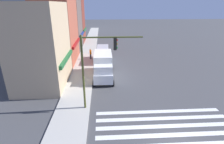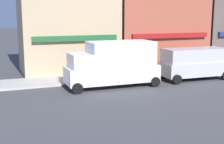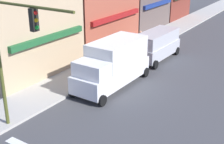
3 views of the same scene
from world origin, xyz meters
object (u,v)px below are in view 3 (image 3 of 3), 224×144
at_px(box_truck_white, 113,63).
at_px(van_silver, 156,44).
at_px(traffic_signal, 12,46).
at_px(pedestrian_orange_vest, 140,40).

height_order(box_truck_white, van_silver, box_truck_white).
xyz_separation_m(box_truck_white, van_silver, (6.47, -0.00, -0.30)).
bearing_deg(traffic_signal, box_truck_white, -4.78).
distance_m(traffic_signal, box_truck_white, 7.86).
bearing_deg(van_silver, pedestrian_orange_vest, 64.94).
bearing_deg(traffic_signal, van_silver, -2.53).
xyz_separation_m(traffic_signal, van_silver, (13.75, -0.61, -3.21)).
distance_m(traffic_signal, pedestrian_orange_vest, 15.21).
bearing_deg(pedestrian_orange_vest, traffic_signal, 55.07).
relative_size(traffic_signal, box_truck_white, 1.06).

